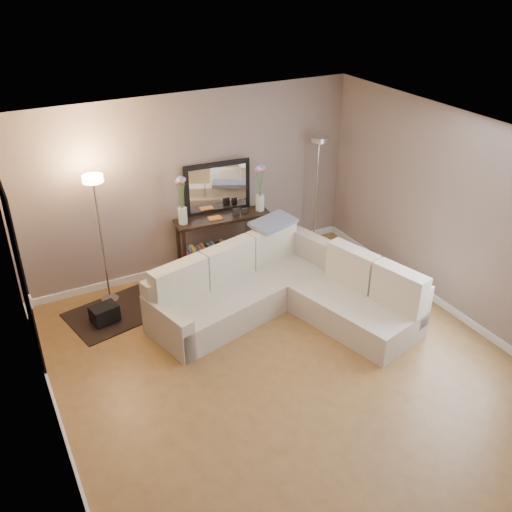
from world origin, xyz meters
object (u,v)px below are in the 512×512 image
console_table (218,241)px  floor_lamp_unlit (317,170)px  floor_lamp_lit (98,215)px  sectional_sofa (281,290)px

console_table → floor_lamp_unlit: bearing=0.5°
floor_lamp_lit → floor_lamp_unlit: 3.37m
sectional_sofa → floor_lamp_lit: bearing=145.7°
sectional_sofa → floor_lamp_lit: size_ratio=1.70×
console_table → floor_lamp_lit: (-1.67, -0.08, 0.80)m
floor_lamp_unlit → console_table: bearing=-179.5°
floor_lamp_lit → console_table: bearing=2.7°
sectional_sofa → console_table: bearing=100.5°
console_table → floor_lamp_lit: bearing=-177.3°
floor_lamp_lit → floor_lamp_unlit: (3.37, 0.09, -0.01)m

